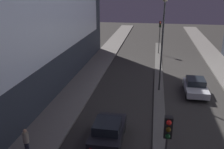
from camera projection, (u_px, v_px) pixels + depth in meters
name	position (u px, v px, depth m)	size (l,w,h in m)	color
median_strip	(159.00, 82.00, 26.57)	(0.92, 38.95, 0.12)	#56544F
traffic_light_near	(167.00, 146.00, 9.96)	(0.32, 0.42, 4.80)	#383838
traffic_light_mid	(160.00, 30.00, 36.53)	(0.32, 0.42, 4.80)	#383838
street_lamp	(163.00, 28.00, 22.32)	(0.54, 0.54, 8.81)	#383838
car_left_lane	(108.00, 131.00, 16.16)	(1.93, 4.04, 1.61)	black
car_right_lane	(195.00, 86.00, 23.51)	(1.95, 4.10, 1.46)	#B2B2B7
pedestrian_on_left_sidewalk	(26.00, 141.00, 14.73)	(0.36, 0.36, 1.64)	black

